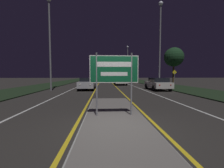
# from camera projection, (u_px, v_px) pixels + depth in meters

# --- Properties ---
(ground_plane) EXTENTS (160.00, 160.00, 0.00)m
(ground_plane) POSITION_uv_depth(u_px,v_px,m) (116.00, 126.00, 5.09)
(ground_plane) COLOR #282623
(median_island) EXTENTS (2.38, 8.85, 0.10)m
(median_island) POSITION_uv_depth(u_px,v_px,m) (114.00, 117.00, 6.10)
(median_island) COLOR #999993
(median_island) RESTS_ON ground_plane
(verge_left) EXTENTS (5.00, 100.00, 0.08)m
(verge_left) POSITION_uv_depth(u_px,v_px,m) (48.00, 85.00, 24.47)
(verge_left) COLOR black
(verge_left) RESTS_ON ground_plane
(verge_right) EXTENTS (5.00, 100.00, 0.08)m
(verge_right) POSITION_uv_depth(u_px,v_px,m) (162.00, 85.00, 25.56)
(verge_right) COLOR black
(verge_right) RESTS_ON ground_plane
(centre_line_yellow_left) EXTENTS (0.12, 70.00, 0.01)m
(centre_line_yellow_left) POSITION_uv_depth(u_px,v_px,m) (99.00, 83.00, 29.92)
(centre_line_yellow_left) COLOR gold
(centre_line_yellow_left) RESTS_ON ground_plane
(centre_line_yellow_right) EXTENTS (0.12, 70.00, 0.01)m
(centre_line_yellow_right) POSITION_uv_depth(u_px,v_px,m) (112.00, 83.00, 30.08)
(centre_line_yellow_right) COLOR gold
(centre_line_yellow_right) RESTS_ON ground_plane
(lane_line_white_left) EXTENTS (0.12, 70.00, 0.01)m
(lane_line_white_left) POSITION_uv_depth(u_px,v_px,m) (85.00, 84.00, 29.76)
(lane_line_white_left) COLOR silver
(lane_line_white_left) RESTS_ON ground_plane
(lane_line_white_right) EXTENTS (0.12, 70.00, 0.01)m
(lane_line_white_right) POSITION_uv_depth(u_px,v_px,m) (126.00, 83.00, 30.24)
(lane_line_white_right) COLOR silver
(lane_line_white_right) RESTS_ON ground_plane
(edge_line_white_left) EXTENTS (0.10, 70.00, 0.01)m
(edge_line_white_left) POSITION_uv_depth(u_px,v_px,m) (69.00, 84.00, 29.59)
(edge_line_white_left) COLOR silver
(edge_line_white_left) RESTS_ON ground_plane
(edge_line_white_right) EXTENTS (0.10, 70.00, 0.01)m
(edge_line_white_right) POSITION_uv_depth(u_px,v_px,m) (141.00, 83.00, 30.41)
(edge_line_white_right) COLOR silver
(edge_line_white_right) RESTS_ON ground_plane
(highway_sign) EXTENTS (1.95, 0.07, 2.52)m
(highway_sign) POSITION_uv_depth(u_px,v_px,m) (114.00, 72.00, 5.98)
(highway_sign) COLOR gray
(highway_sign) RESTS_ON median_island
(streetlight_left_near) EXTENTS (0.61, 0.61, 10.17)m
(streetlight_left_near) POSITION_uv_depth(u_px,v_px,m) (50.00, 26.00, 16.08)
(streetlight_left_near) COLOR gray
(streetlight_left_near) RESTS_ON ground_plane
(streetlight_right_near) EXTENTS (0.54, 0.54, 10.67)m
(streetlight_right_near) POSITION_uv_depth(u_px,v_px,m) (160.00, 34.00, 18.40)
(streetlight_right_near) COLOR gray
(streetlight_right_near) RESTS_ON ground_plane
(streetlight_right_far) EXTENTS (0.52, 0.52, 9.58)m
(streetlight_right_far) POSITION_uv_depth(u_px,v_px,m) (128.00, 59.00, 40.87)
(streetlight_right_far) COLOR gray
(streetlight_right_far) RESTS_ON ground_plane
(car_receding_0) EXTENTS (1.99, 4.46, 1.40)m
(car_receding_0) POSITION_uv_depth(u_px,v_px,m) (158.00, 83.00, 17.18)
(car_receding_0) COLOR silver
(car_receding_0) RESTS_ON ground_plane
(car_receding_1) EXTENTS (2.01, 4.42, 1.39)m
(car_receding_1) POSITION_uv_depth(u_px,v_px,m) (120.00, 81.00, 25.48)
(car_receding_1) COLOR silver
(car_receding_1) RESTS_ON ground_plane
(car_receding_2) EXTENTS (1.89, 4.67, 1.56)m
(car_receding_2) POSITION_uv_depth(u_px,v_px,m) (131.00, 79.00, 34.77)
(car_receding_2) COLOR #B7B7BC
(car_receding_2) RESTS_ON ground_plane
(car_receding_3) EXTENTS (1.85, 4.29, 1.46)m
(car_receding_3) POSITION_uv_depth(u_px,v_px,m) (113.00, 78.00, 43.05)
(car_receding_3) COLOR maroon
(car_receding_3) RESTS_ON ground_plane
(car_approaching_0) EXTENTS (1.87, 4.25, 1.39)m
(car_approaching_0) POSITION_uv_depth(u_px,v_px,m) (87.00, 83.00, 17.58)
(car_approaching_0) COLOR #B7B7BC
(car_approaching_0) RESTS_ON ground_plane
(warning_sign) EXTENTS (0.60, 0.06, 2.29)m
(warning_sign) POSITION_uv_depth(u_px,v_px,m) (174.00, 77.00, 19.69)
(warning_sign) COLOR gray
(warning_sign) RESTS_ON verge_right
(roadside_palm_right) EXTENTS (2.63, 2.63, 5.42)m
(roadside_palm_right) POSITION_uv_depth(u_px,v_px,m) (174.00, 57.00, 20.63)
(roadside_palm_right) COLOR #4C3823
(roadside_palm_right) RESTS_ON verge_right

